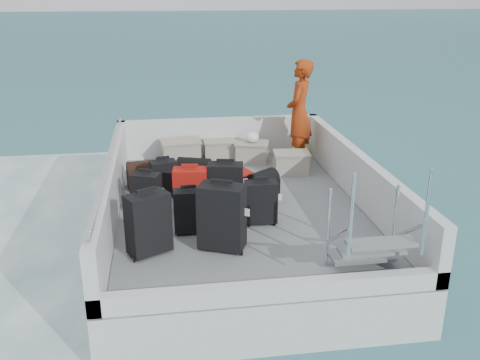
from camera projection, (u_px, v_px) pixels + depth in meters
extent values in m
plane|color=#174B53|center=(239.00, 245.00, 7.75)|extent=(160.00, 160.00, 0.00)
cube|color=silver|center=(239.00, 227.00, 7.65)|extent=(3.60, 5.00, 0.60)
cube|color=slate|center=(239.00, 207.00, 7.54)|extent=(3.30, 4.70, 0.02)
cube|color=silver|center=(112.00, 189.00, 7.18)|extent=(0.14, 5.00, 0.70)
cube|color=silver|center=(358.00, 177.00, 7.66)|extent=(0.14, 5.00, 0.70)
cube|color=silver|center=(220.00, 137.00, 9.68)|extent=(3.60, 0.14, 0.70)
cube|color=silver|center=(275.00, 291.00, 5.25)|extent=(3.60, 0.14, 0.20)
cylinder|color=silver|center=(109.00, 161.00, 7.04)|extent=(0.04, 4.80, 0.04)
cube|color=black|center=(148.00, 224.00, 6.08)|extent=(0.55, 0.47, 0.74)
cube|color=black|center=(146.00, 194.00, 7.18)|extent=(0.44, 0.35, 0.58)
cube|color=black|center=(164.00, 179.00, 7.79)|extent=(0.42, 0.31, 0.55)
cube|color=black|center=(222.00, 218.00, 6.18)|extent=(0.60, 0.49, 0.79)
cube|color=black|center=(189.00, 212.00, 6.64)|extent=(0.38, 0.23, 0.57)
cube|color=#A5110C|center=(191.00, 191.00, 7.23)|extent=(0.48, 0.33, 0.63)
cube|color=black|center=(261.00, 203.00, 6.90)|extent=(0.42, 0.26, 0.57)
cube|color=black|center=(225.00, 187.00, 7.32)|extent=(0.52, 0.36, 0.66)
cube|color=#A5110C|center=(229.00, 182.00, 8.05)|extent=(0.81, 0.67, 0.28)
cube|color=#9C9488|center=(181.00, 153.00, 9.29)|extent=(0.69, 0.51, 0.39)
cube|color=#9C9488|center=(220.00, 150.00, 9.53)|extent=(0.56, 0.40, 0.33)
cube|color=#9C9488|center=(252.00, 153.00, 9.39)|extent=(0.62, 0.50, 0.33)
cube|color=#9C9488|center=(291.00, 163.00, 8.82)|extent=(0.58, 0.43, 0.33)
ellipsoid|color=yellow|center=(300.00, 150.00, 9.75)|extent=(0.28, 0.26, 0.22)
ellipsoid|color=white|center=(252.00, 139.00, 9.31)|extent=(0.24, 0.24, 0.18)
imported|color=#D44414|center=(299.00, 113.00, 9.08)|extent=(0.67, 0.78, 1.79)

